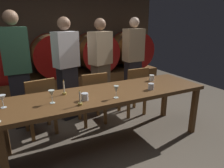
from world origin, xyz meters
The scene contains 22 objects.
ground_plane centered at (0.00, 0.00, 0.00)m, with size 7.61×7.61×0.00m, color brown.
back_wall centered at (0.00, 2.96, 1.22)m, with size 5.85×0.24×2.44m, color #473A2D.
barrel_shelf centered at (0.00, 2.41, 0.22)m, with size 5.27×0.90×0.45m, color brown.
wine_barrel_center centered at (0.01, 2.41, 0.91)m, with size 0.94×0.76×0.94m.
wine_barrel_right centered at (1.06, 2.41, 0.91)m, with size 0.94×0.76×0.94m.
wine_barrel_far_right centered at (2.09, 2.41, 0.91)m, with size 0.94×0.76×0.94m.
dining_table centered at (0.23, 0.02, 0.68)m, with size 2.69×0.77×0.75m.
chair_left centered at (-0.56, 0.65, 0.49)m, with size 0.45×0.45×0.88m.
chair_center centered at (0.26, 0.63, 0.49)m, with size 0.42×0.42×0.88m.
chair_right centered at (1.04, 0.63, 0.49)m, with size 0.40×0.40×0.88m.
guest_far_left centered at (-0.78, 1.10, 0.93)m, with size 0.39×0.25×1.79m.
guest_center_left centered at (-0.04, 1.04, 0.88)m, with size 0.43×0.34×1.71m.
guest_center_right centered at (0.58, 1.04, 0.87)m, with size 0.44×0.35×1.69m.
guest_far_right centered at (1.36, 1.19, 0.88)m, with size 0.39×0.26×1.72m.
candle_left centered at (-0.30, 0.18, 0.81)m, with size 0.05×0.05×0.19m.
candle_right centered at (-0.23, -0.24, 0.80)m, with size 0.05×0.05×0.18m.
wine_glass_center_left centered at (-0.98, 0.07, 0.86)m, with size 0.08×0.08×0.14m.
wine_glass_center_right centered at (-0.49, -0.04, 0.87)m, with size 0.07×0.07×0.15m.
wine_glass_far_right centered at (0.22, -0.22, 0.86)m, with size 0.06×0.06×0.15m.
cup_left centered at (-0.14, -0.12, 0.80)m, with size 0.08×0.08×0.09m, color silver.
cup_center centered at (0.79, -0.16, 0.80)m, with size 0.08×0.08×0.09m, color silver.
cup_right centered at (1.07, 0.19, 0.80)m, with size 0.08×0.08×0.09m, color white.
Camera 1 is at (-0.85, -2.22, 1.63)m, focal length 32.34 mm.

